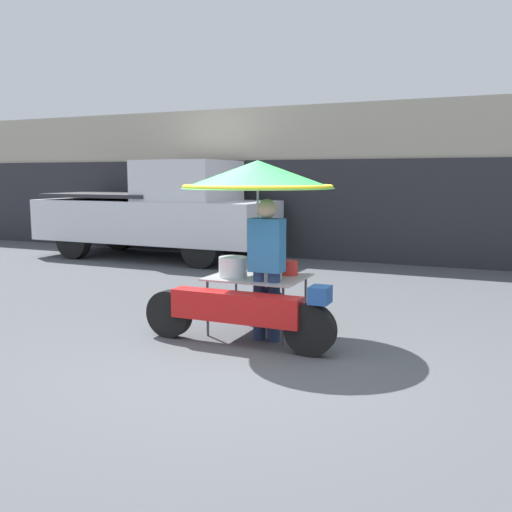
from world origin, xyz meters
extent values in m
plane|color=#4C4F54|center=(0.00, 0.00, 0.00)|extent=(36.00, 36.00, 0.00)
cube|color=#B2A893|center=(0.00, 8.19, 1.71)|extent=(28.00, 2.00, 3.42)
cube|color=#28282D|center=(0.00, 7.16, 1.11)|extent=(23.80, 0.06, 2.22)
cylinder|color=black|center=(0.50, 0.50, 0.28)|extent=(0.55, 0.14, 0.55)
cylinder|color=black|center=(-1.22, 0.50, 0.28)|extent=(0.55, 0.14, 0.55)
cube|color=red|center=(-0.36, 0.50, 0.44)|extent=(1.52, 0.24, 0.32)
cube|color=#234C93|center=(0.60, 0.50, 0.66)|extent=(0.20, 0.24, 0.18)
cylinder|color=black|center=(-0.36, 1.37, 0.25)|extent=(0.50, 0.14, 0.50)
cylinder|color=#515156|center=(0.11, 0.72, 0.33)|extent=(0.03, 0.03, 0.66)
cylinder|color=#515156|center=(0.11, 1.48, 0.33)|extent=(0.03, 0.03, 0.66)
cylinder|color=#515156|center=(-0.83, 0.72, 0.33)|extent=(0.03, 0.03, 0.66)
cylinder|color=#515156|center=(-0.83, 1.48, 0.33)|extent=(0.03, 0.03, 0.66)
cube|color=#9E9EA3|center=(-0.36, 1.10, 0.67)|extent=(1.11, 0.90, 0.02)
cylinder|color=#B2B2B7|center=(-0.36, 1.10, 1.20)|extent=(0.03, 0.03, 1.04)
cone|color=green|center=(-0.36, 1.10, 1.88)|extent=(1.79, 1.79, 0.32)
torus|color=yellow|center=(-0.36, 1.10, 1.74)|extent=(1.75, 1.75, 0.05)
cylinder|color=silver|center=(-0.61, 0.94, 0.80)|extent=(0.34, 0.34, 0.24)
cylinder|color=#B7B7BC|center=(-0.17, 0.96, 0.76)|extent=(0.31, 0.31, 0.15)
cylinder|color=red|center=(-0.05, 1.34, 0.77)|extent=(0.21, 0.21, 0.17)
cylinder|color=navy|center=(-0.22, 0.83, 0.40)|extent=(0.14, 0.14, 0.80)
cylinder|color=navy|center=(-0.04, 0.83, 0.40)|extent=(0.14, 0.14, 0.80)
cube|color=teal|center=(-0.13, 0.83, 1.10)|extent=(0.38, 0.22, 0.60)
sphere|color=tan|center=(-0.13, 0.83, 1.50)|extent=(0.22, 0.22, 0.22)
cylinder|color=black|center=(-3.36, 5.03, 0.40)|extent=(0.81, 0.24, 0.81)
cylinder|color=black|center=(-3.36, 6.69, 0.40)|extent=(0.81, 0.24, 0.81)
cylinder|color=black|center=(-6.65, 5.03, 0.40)|extent=(0.81, 0.24, 0.81)
cylinder|color=black|center=(-6.65, 6.69, 0.40)|extent=(0.81, 0.24, 0.81)
cube|color=silver|center=(-5.00, 5.86, 0.86)|extent=(5.49, 1.96, 0.92)
cube|color=silver|center=(-4.12, 5.86, 1.76)|extent=(1.87, 1.80, 0.87)
cube|color=#2D2D33|center=(-6.10, 5.86, 1.42)|extent=(2.85, 1.88, 0.08)
camera|label=1|loc=(2.33, -5.00, 1.87)|focal=40.00mm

